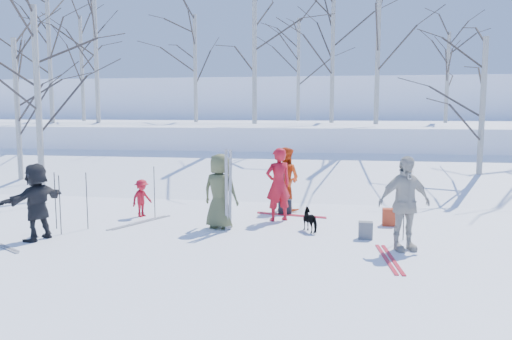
% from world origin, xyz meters
% --- Properties ---
extents(ground, '(120.00, 120.00, 0.00)m').
position_xyz_m(ground, '(0.00, 0.00, 0.00)').
color(ground, white).
rests_on(ground, ground).
extents(snow_ramp, '(70.00, 9.49, 4.12)m').
position_xyz_m(snow_ramp, '(0.00, 7.00, 0.15)').
color(snow_ramp, white).
rests_on(snow_ramp, ground).
extents(snow_plateau, '(70.00, 18.00, 2.20)m').
position_xyz_m(snow_plateau, '(0.00, 17.00, 1.00)').
color(snow_plateau, white).
rests_on(snow_plateau, ground).
extents(far_hill, '(90.00, 30.00, 6.00)m').
position_xyz_m(far_hill, '(0.00, 38.00, 2.00)').
color(far_hill, white).
rests_on(far_hill, ground).
extents(skier_olive_center, '(0.98, 0.77, 1.77)m').
position_xyz_m(skier_olive_center, '(-0.71, 0.63, 0.89)').
color(skier_olive_center, '#4B5130').
rests_on(skier_olive_center, ground).
extents(skier_red_north, '(0.80, 0.73, 1.84)m').
position_xyz_m(skier_red_north, '(0.54, 1.68, 0.92)').
color(skier_red_north, '#B0101F').
rests_on(skier_red_north, ground).
extents(skier_redor_behind, '(1.07, 1.00, 1.76)m').
position_xyz_m(skier_redor_behind, '(0.58, 3.00, 0.88)').
color(skier_redor_behind, '#DB4210').
rests_on(skier_redor_behind, ground).
extents(skier_red_seated, '(0.60, 0.73, 0.98)m').
position_xyz_m(skier_red_seated, '(-3.04, 1.56, 0.49)').
color(skier_red_seated, '#B0101F').
rests_on(skier_red_seated, ground).
extents(skier_cream_east, '(1.20, 0.85, 1.89)m').
position_xyz_m(skier_cream_east, '(3.32, -0.57, 0.95)').
color(skier_cream_east, beige).
rests_on(skier_cream_east, ground).
extents(skier_grey_west, '(0.91, 1.62, 1.67)m').
position_xyz_m(skier_grey_west, '(-4.35, -1.02, 0.83)').
color(skier_grey_west, black).
rests_on(skier_grey_west, ground).
extents(dog, '(0.61, 0.69, 0.54)m').
position_xyz_m(dog, '(1.43, 0.67, 0.27)').
color(dog, black).
rests_on(dog, ground).
extents(upright_ski_left, '(0.10, 0.17, 1.90)m').
position_xyz_m(upright_ski_left, '(-0.50, 0.39, 0.95)').
color(upright_ski_left, silver).
rests_on(upright_ski_left, ground).
extents(upright_ski_right, '(0.15, 0.23, 1.89)m').
position_xyz_m(upright_ski_right, '(-0.43, 0.42, 0.95)').
color(upright_ski_right, silver).
rests_on(upright_ski_right, ground).
extents(ski_pair_b, '(0.91, 1.97, 0.02)m').
position_xyz_m(ski_pair_b, '(0.81, 2.34, 0.01)').
color(ski_pair_b, red).
rests_on(ski_pair_b, ground).
extents(ski_pair_c, '(0.58, 1.94, 0.02)m').
position_xyz_m(ski_pair_c, '(2.99, -1.27, 0.01)').
color(ski_pair_c, red).
rests_on(ski_pair_c, ground).
extents(ski_pair_d, '(1.64, 2.05, 0.02)m').
position_xyz_m(ski_pair_d, '(-2.81, 0.85, 0.01)').
color(ski_pair_d, silver).
rests_on(ski_pair_d, ground).
extents(ski_pole_a, '(0.02, 0.02, 1.34)m').
position_xyz_m(ski_pole_a, '(-2.67, 1.50, 0.67)').
color(ski_pole_a, black).
rests_on(ski_pole_a, ground).
extents(ski_pole_b, '(0.02, 0.02, 1.34)m').
position_xyz_m(ski_pole_b, '(3.42, 0.23, 0.67)').
color(ski_pole_b, black).
rests_on(ski_pole_b, ground).
extents(ski_pole_c, '(0.02, 0.02, 1.34)m').
position_xyz_m(ski_pole_c, '(-4.11, -0.52, 0.67)').
color(ski_pole_c, black).
rests_on(ski_pole_c, ground).
extents(ski_pole_d, '(0.02, 0.02, 1.34)m').
position_xyz_m(ski_pole_d, '(0.60, 2.44, 0.67)').
color(ski_pole_d, black).
rests_on(ski_pole_d, ground).
extents(ski_pole_e, '(0.02, 0.02, 1.34)m').
position_xyz_m(ski_pole_e, '(-3.77, 0.05, 0.67)').
color(ski_pole_e, black).
rests_on(ski_pole_e, ground).
extents(ski_pole_f, '(0.02, 0.02, 1.34)m').
position_xyz_m(ski_pole_f, '(-4.51, -0.05, 0.67)').
color(ski_pole_f, black).
rests_on(ski_pole_f, ground).
extents(backpack_red, '(0.32, 0.22, 0.42)m').
position_xyz_m(backpack_red, '(3.26, 1.56, 0.21)').
color(backpack_red, '#AE341A').
rests_on(backpack_red, ground).
extents(backpack_grey, '(0.30, 0.20, 0.38)m').
position_xyz_m(backpack_grey, '(2.63, 0.18, 0.19)').
color(backpack_grey, '#5A5D62').
rests_on(backpack_grey, ground).
extents(backpack_dark, '(0.34, 0.24, 0.40)m').
position_xyz_m(backpack_dark, '(0.63, 2.49, 0.20)').
color(backpack_dark, black).
rests_on(backpack_dark, ground).
extents(birch_plateau_a, '(4.91, 4.91, 6.16)m').
position_xyz_m(birch_plateau_a, '(3.51, 10.33, 5.28)').
color(birch_plateau_a, silver).
rests_on(birch_plateau_a, snow_plateau).
extents(birch_plateau_c, '(4.88, 4.88, 6.12)m').
position_xyz_m(birch_plateau_c, '(1.69, 12.31, 5.26)').
color(birch_plateau_c, silver).
rests_on(birch_plateau_c, snow_plateau).
extents(birch_plateau_d, '(4.35, 4.35, 5.35)m').
position_xyz_m(birch_plateau_d, '(-0.15, 16.21, 4.88)').
color(birch_plateau_d, silver).
rests_on(birch_plateau_d, snow_plateau).
extents(birch_plateau_e, '(5.08, 5.08, 6.40)m').
position_xyz_m(birch_plateau_e, '(-9.10, 11.30, 5.40)').
color(birch_plateau_e, silver).
rests_on(birch_plateau_e, snow_plateau).
extents(birch_plateau_g, '(4.10, 4.10, 5.00)m').
position_xyz_m(birch_plateau_g, '(-4.73, 12.53, 4.70)').
color(birch_plateau_g, silver).
rests_on(birch_plateau_g, snow_plateau).
extents(birch_plateau_h, '(4.83, 4.83, 6.04)m').
position_xyz_m(birch_plateau_h, '(-1.48, 10.09, 5.22)').
color(birch_plateau_h, silver).
rests_on(birch_plateau_h, snow_plateau).
extents(birch_plateau_i, '(3.38, 3.38, 3.98)m').
position_xyz_m(birch_plateau_i, '(6.73, 12.88, 4.19)').
color(birch_plateau_i, silver).
rests_on(birch_plateau_i, snow_plateau).
extents(birch_plateau_j, '(4.39, 4.39, 5.41)m').
position_xyz_m(birch_plateau_j, '(-11.26, 13.94, 4.91)').
color(birch_plateau_j, silver).
rests_on(birch_plateau_j, snow_plateau).
extents(birch_plateau_k, '(5.09, 5.09, 6.41)m').
position_xyz_m(birch_plateau_k, '(-11.39, 11.22, 5.41)').
color(birch_plateau_k, silver).
rests_on(birch_plateau_k, snow_plateau).
extents(birch_edge_a, '(4.72, 4.72, 5.88)m').
position_xyz_m(birch_edge_a, '(-6.98, 3.30, 2.94)').
color(birch_edge_a, silver).
rests_on(birch_edge_a, ground).
extents(birch_edge_d, '(4.27, 4.27, 5.25)m').
position_xyz_m(birch_edge_d, '(-9.05, 5.26, 2.62)').
color(birch_edge_d, silver).
rests_on(birch_edge_d, ground).
extents(birch_edge_e, '(4.17, 4.17, 5.09)m').
position_xyz_m(birch_edge_e, '(6.55, 6.45, 2.55)').
color(birch_edge_e, silver).
rests_on(birch_edge_e, ground).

